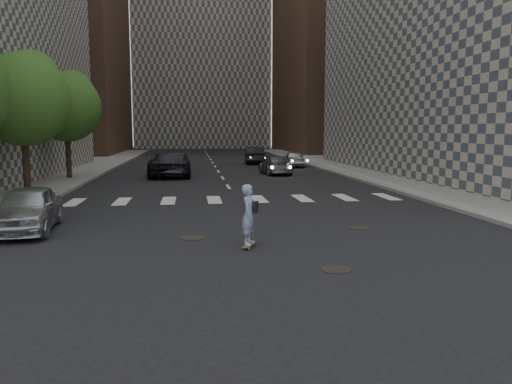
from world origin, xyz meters
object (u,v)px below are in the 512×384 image
tree_b (24,95)px  traffic_car_e (254,155)px  silver_sedan (28,209)px  traffic_car_b (276,165)px  traffic_car_d (294,159)px  skateboarder (249,215)px  traffic_car_a (174,165)px  tree_c (67,104)px  traffic_car_c (169,164)px

tree_b → traffic_car_e: size_ratio=1.40×
silver_sedan → traffic_car_b: (10.84, 18.31, -0.06)m
traffic_car_d → traffic_car_b: bearing=74.3°
skateboarder → traffic_car_a: bearing=117.5°
tree_b → skateboarder: 14.88m
traffic_car_d → traffic_car_a: bearing=45.1°
tree_b → traffic_car_a: bearing=54.5°
tree_c → skateboarder: 21.57m
traffic_car_a → traffic_car_e: (6.85, 12.00, -0.01)m
tree_b → traffic_car_c: (5.98, 9.32, -3.84)m
traffic_car_a → traffic_car_d: (9.64, 7.64, -0.11)m
tree_b → tree_c: 8.00m
traffic_car_c → traffic_car_e: traffic_car_c is taller
silver_sedan → traffic_car_c: size_ratio=0.71×
traffic_car_c → traffic_car_d: 12.29m
tree_c → traffic_car_e: (13.16, 12.86, -3.87)m
tree_c → traffic_car_e: bearing=44.3°
tree_c → traffic_car_a: tree_c is taller
tree_c → traffic_car_a: size_ratio=1.38×
traffic_car_b → tree_c: bearing=6.3°
silver_sedan → traffic_car_a: bearing=72.2°
tree_c → traffic_car_a: bearing=7.8°
silver_sedan → traffic_car_a: traffic_car_a is taller
traffic_car_a → traffic_car_b: 7.08m
tree_b → traffic_car_b: size_ratio=1.51×
skateboarder → traffic_car_a: skateboarder is taller
traffic_car_b → traffic_car_c: size_ratio=0.75×
traffic_car_c → traffic_car_d: size_ratio=1.46×
tree_c → traffic_car_c: tree_c is taller
traffic_car_c → traffic_car_e: bearing=-124.5°
traffic_car_c → tree_c: bearing=9.8°
tree_b → skateboarder: tree_b is taller
traffic_car_b → traffic_car_d: size_ratio=1.10×
tree_b → traffic_car_d: 23.30m
tree_c → silver_sedan: (2.45, -16.26, -3.95)m
tree_b → tree_c: (0.00, 8.00, 0.00)m
tree_b → silver_sedan: (2.45, -8.26, -3.95)m
traffic_car_c → traffic_car_e: size_ratio=1.23×
silver_sedan → traffic_car_e: bearing=64.7°
tree_c → traffic_car_c: 7.23m
skateboarder → silver_sedan: bearing=175.3°
tree_c → traffic_car_a: 7.45m
skateboarder → traffic_car_a: 20.30m
silver_sedan → traffic_car_c: 17.93m
traffic_car_b → traffic_car_d: bearing=-114.9°
silver_sedan → traffic_car_c: traffic_car_c is taller
traffic_car_e → traffic_car_d: bearing=126.9°
traffic_car_a → traffic_car_c: size_ratio=0.83×
skateboarder → traffic_car_c: 20.79m
tree_c → traffic_car_d: 18.51m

